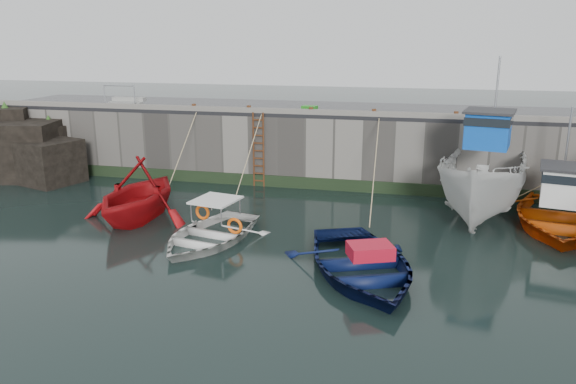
% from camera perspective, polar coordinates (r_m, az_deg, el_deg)
% --- Properties ---
extents(ground, '(120.00, 120.00, 0.00)m').
position_cam_1_polar(ground, '(14.90, -6.21, -9.49)').
color(ground, black).
rests_on(ground, ground).
extents(quay_back, '(30.00, 5.00, 3.00)m').
position_cam_1_polar(quay_back, '(26.05, 2.83, 4.96)').
color(quay_back, slate).
rests_on(quay_back, ground).
extents(road_back, '(30.00, 5.00, 0.16)m').
position_cam_1_polar(road_back, '(25.81, 2.87, 8.41)').
color(road_back, black).
rests_on(road_back, quay_back).
extents(kerb_back, '(30.00, 0.30, 0.20)m').
position_cam_1_polar(kerb_back, '(23.50, 1.82, 8.16)').
color(kerb_back, slate).
rests_on(kerb_back, road_back).
extents(algae_back, '(30.00, 0.08, 0.50)m').
position_cam_1_polar(algae_back, '(23.89, 1.67, 0.92)').
color(algae_back, black).
rests_on(algae_back, ground).
extents(rock_outcrop, '(5.85, 4.24, 3.41)m').
position_cam_1_polar(rock_outcrop, '(28.43, -25.18, 3.90)').
color(rock_outcrop, black).
rests_on(rock_outcrop, ground).
extents(ladder, '(0.51, 0.08, 3.20)m').
position_cam_1_polar(ladder, '(24.02, -3.02, 4.27)').
color(ladder, '#3F1E0F').
rests_on(ladder, ground).
extents(boat_near_white, '(4.12, 4.76, 2.50)m').
position_cam_1_polar(boat_near_white, '(20.78, -14.86, -2.58)').
color(boat_near_white, '#A60E12').
rests_on(boat_near_white, ground).
extents(boat_near_white_rope, '(0.04, 3.85, 3.10)m').
position_cam_1_polar(boat_near_white_rope, '(24.15, -10.56, 0.21)').
color(boat_near_white_rope, tan).
rests_on(boat_near_white_rope, ground).
extents(boat_near_blue, '(4.02, 5.04, 0.93)m').
position_cam_1_polar(boat_near_blue, '(18.11, -8.05, -4.91)').
color(boat_near_blue, silver).
rests_on(boat_near_blue, ground).
extents(boat_near_blue_rope, '(0.04, 5.13, 3.10)m').
position_cam_1_polar(boat_near_blue_rope, '(22.33, -3.71, -0.82)').
color(boat_near_blue_rope, tan).
rests_on(boat_near_blue_rope, ground).
extents(boat_near_navy, '(5.61, 6.45, 1.12)m').
position_cam_1_polar(boat_near_navy, '(15.65, 7.34, -8.25)').
color(boat_near_navy, '#09133B').
rests_on(boat_near_navy, ground).
extents(boat_near_navy_rope, '(0.04, 6.46, 3.10)m').
position_cam_1_polar(boat_near_navy_rope, '(20.75, 8.97, -2.27)').
color(boat_near_navy_rope, tan).
rests_on(boat_near_navy_rope, ground).
extents(boat_far_white, '(4.36, 8.05, 5.94)m').
position_cam_1_polar(boat_far_white, '(21.35, 19.35, 0.97)').
color(boat_far_white, silver).
rests_on(boat_far_white, ground).
extents(boat_far_orange, '(5.56, 6.98, 4.29)m').
position_cam_1_polar(boat_far_orange, '(21.31, 25.90, -2.04)').
color(boat_far_orange, '#DA4D0B').
rests_on(boat_far_orange, ground).
extents(fish_crate, '(0.68, 0.55, 0.28)m').
position_cam_1_polar(fish_crate, '(24.03, 2.21, 8.42)').
color(fish_crate, '#1D8017').
rests_on(fish_crate, road_back).
extents(railing, '(1.60, 1.05, 1.00)m').
position_cam_1_polar(railing, '(27.57, -16.03, 8.88)').
color(railing, '#A5A8AD').
rests_on(railing, road_back).
extents(bollard_a, '(0.18, 0.18, 0.28)m').
position_cam_1_polar(bollard_a, '(25.05, -9.53, 8.51)').
color(bollard_a, '#3F1E0F').
rests_on(bollard_a, road_back).
extents(bollard_b, '(0.18, 0.18, 0.28)m').
position_cam_1_polar(bollard_b, '(24.20, -4.00, 8.44)').
color(bollard_b, '#3F1E0F').
rests_on(bollard_b, road_back).
extents(bollard_c, '(0.18, 0.18, 0.28)m').
position_cam_1_polar(bollard_c, '(23.55, 2.35, 8.27)').
color(bollard_c, '#3F1E0F').
rests_on(bollard_c, road_back).
extents(bollard_d, '(0.18, 0.18, 0.28)m').
position_cam_1_polar(bollard_d, '(23.20, 8.73, 7.99)').
color(bollard_d, '#3F1E0F').
rests_on(bollard_d, road_back).
extents(bollard_e, '(0.18, 0.18, 0.28)m').
position_cam_1_polar(bollard_e, '(23.17, 16.70, 7.51)').
color(bollard_e, '#3F1E0F').
rests_on(bollard_e, road_back).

